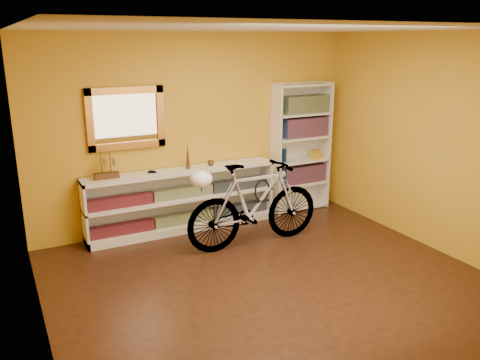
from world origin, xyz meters
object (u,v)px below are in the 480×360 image
bicycle (254,204)px  bookcase (301,148)px  console_unit (183,200)px  helmet (201,179)px

bicycle → bookcase: bearing=-54.0°
bookcase → bicycle: (-1.27, -0.90, -0.41)m
console_unit → helmet: bearing=-95.3°
bookcase → bicycle: bearing=-144.7°
bicycle → helmet: bicycle is taller
bicycle → helmet: 0.81m
console_unit → bicycle: size_ratio=1.42×
helmet → bicycle: bearing=-0.7°
console_unit → helmet: helmet is taller
bookcase → console_unit: bearing=-179.2°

